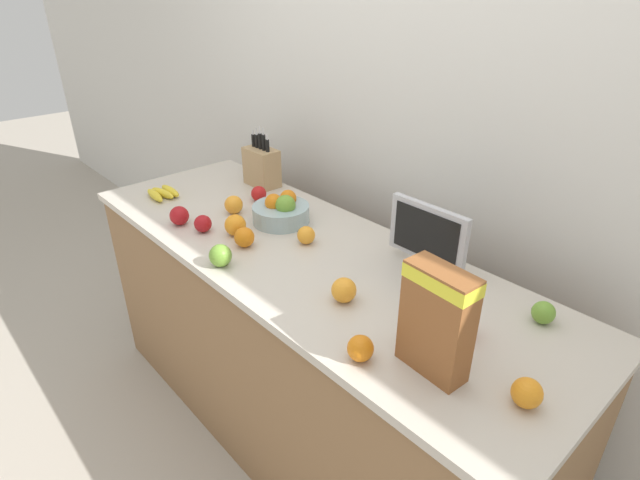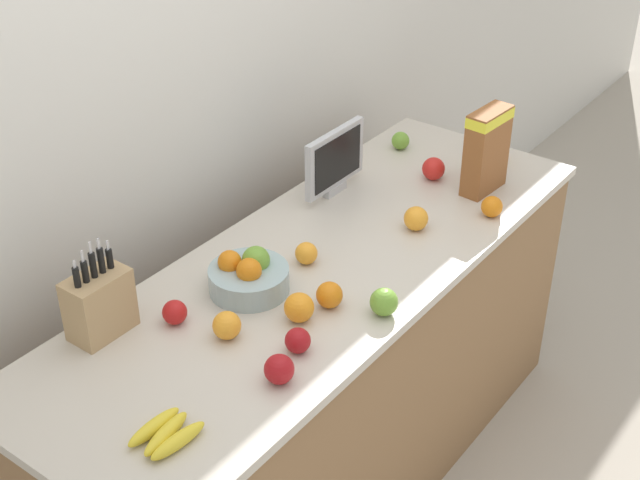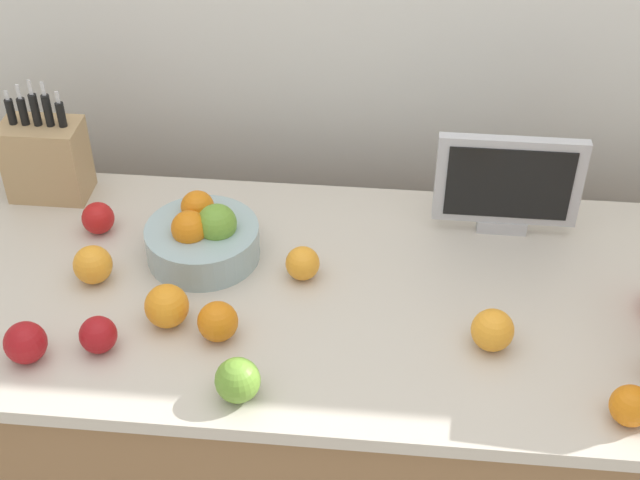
{
  "view_description": "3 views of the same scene",
  "coord_description": "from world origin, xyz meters",
  "px_view_note": "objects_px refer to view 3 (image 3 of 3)",
  "views": [
    {
      "loc": [
        1.24,
        -1.04,
        1.81
      ],
      "look_at": [
        0.09,
        0.0,
        0.99
      ],
      "focal_mm": 28.0,
      "sensor_mm": 36.0,
      "label": 1
    },
    {
      "loc": [
        -1.81,
        -1.34,
        2.4
      ],
      "look_at": [
        -0.07,
        -0.04,
        1.05
      ],
      "focal_mm": 50.0,
      "sensor_mm": 36.0,
      "label": 2
    },
    {
      "loc": [
        0.14,
        -1.31,
        2.09
      ],
      "look_at": [
        0.01,
        0.03,
        1.02
      ],
      "focal_mm": 50.0,
      "sensor_mm": 36.0,
      "label": 3
    }
  ],
  "objects_px": {
    "orange_by_cereal": "(167,306)",
    "small_monitor": "(508,183)",
    "apple_by_knife_block": "(25,343)",
    "apple_leftmost": "(98,218)",
    "orange_front_center": "(93,265)",
    "orange_front_left": "(492,330)",
    "apple_near_bananas": "(98,335)",
    "orange_mid_left": "(631,406)",
    "orange_back_center": "(218,321)",
    "apple_rightmost": "(238,380)",
    "knife_block": "(46,158)",
    "orange_mid_right": "(303,263)",
    "fruit_bowl": "(203,237)"
  },
  "relations": [
    {
      "from": "small_monitor",
      "to": "orange_back_center",
      "type": "xyz_separation_m",
      "value": [
        -0.54,
        -0.37,
        -0.09
      ]
    },
    {
      "from": "orange_front_left",
      "to": "knife_block",
      "type": "bearing_deg",
      "value": 157.65
    },
    {
      "from": "orange_mid_right",
      "to": "apple_rightmost",
      "type": "bearing_deg",
      "value": -102.83
    },
    {
      "from": "orange_mid_left",
      "to": "orange_back_center",
      "type": "bearing_deg",
      "value": 169.71
    },
    {
      "from": "apple_near_bananas",
      "to": "apple_leftmost",
      "type": "bearing_deg",
      "value": 106.68
    },
    {
      "from": "apple_rightmost",
      "to": "orange_mid_left",
      "type": "bearing_deg",
      "value": 0.93
    },
    {
      "from": "orange_mid_right",
      "to": "orange_by_cereal",
      "type": "bearing_deg",
      "value": -146.44
    },
    {
      "from": "apple_leftmost",
      "to": "orange_mid_right",
      "type": "height_order",
      "value": "same"
    },
    {
      "from": "orange_back_center",
      "to": "orange_front_left",
      "type": "relative_size",
      "value": 0.96
    },
    {
      "from": "knife_block",
      "to": "orange_mid_left",
      "type": "xyz_separation_m",
      "value": [
        1.18,
        -0.55,
        -0.06
      ]
    },
    {
      "from": "apple_leftmost",
      "to": "apple_near_bananas",
      "type": "bearing_deg",
      "value": -73.32
    },
    {
      "from": "orange_mid_right",
      "to": "orange_back_center",
      "type": "relative_size",
      "value": 0.91
    },
    {
      "from": "apple_by_knife_block",
      "to": "apple_near_bananas",
      "type": "height_order",
      "value": "apple_by_knife_block"
    },
    {
      "from": "orange_front_left",
      "to": "small_monitor",
      "type": "bearing_deg",
      "value": 83.34
    },
    {
      "from": "small_monitor",
      "to": "orange_back_center",
      "type": "bearing_deg",
      "value": -145.37
    },
    {
      "from": "apple_rightmost",
      "to": "orange_by_cereal",
      "type": "distance_m",
      "value": 0.24
    },
    {
      "from": "apple_rightmost",
      "to": "apple_near_bananas",
      "type": "bearing_deg",
      "value": 161.71
    },
    {
      "from": "apple_by_knife_block",
      "to": "apple_leftmost",
      "type": "distance_m",
      "value": 0.38
    },
    {
      "from": "orange_mid_right",
      "to": "orange_back_center",
      "type": "xyz_separation_m",
      "value": [
        -0.14,
        -0.19,
        0.0
      ]
    },
    {
      "from": "orange_mid_left",
      "to": "small_monitor",
      "type": "bearing_deg",
      "value": 109.48
    },
    {
      "from": "fruit_bowl",
      "to": "small_monitor",
      "type": "bearing_deg",
      "value": 12.91
    },
    {
      "from": "apple_by_knife_block",
      "to": "orange_mid_right",
      "type": "xyz_separation_m",
      "value": [
        0.47,
        0.27,
        -0.0
      ]
    },
    {
      "from": "small_monitor",
      "to": "orange_front_left",
      "type": "relative_size",
      "value": 3.81
    },
    {
      "from": "fruit_bowl",
      "to": "apple_near_bananas",
      "type": "bearing_deg",
      "value": -115.52
    },
    {
      "from": "fruit_bowl",
      "to": "orange_front_center",
      "type": "distance_m",
      "value": 0.23
    },
    {
      "from": "knife_block",
      "to": "apple_leftmost",
      "type": "xyz_separation_m",
      "value": [
        0.15,
        -0.13,
        -0.06
      ]
    },
    {
      "from": "apple_near_bananas",
      "to": "apple_rightmost",
      "type": "height_order",
      "value": "apple_rightmost"
    },
    {
      "from": "knife_block",
      "to": "orange_front_center",
      "type": "xyz_separation_m",
      "value": [
        0.18,
        -0.28,
        -0.05
      ]
    },
    {
      "from": "apple_rightmost",
      "to": "small_monitor",
      "type": "bearing_deg",
      "value": 47.03
    },
    {
      "from": "orange_front_left",
      "to": "apple_rightmost",
      "type": "bearing_deg",
      "value": -159.29
    },
    {
      "from": "orange_mid_left",
      "to": "orange_by_cereal",
      "type": "relative_size",
      "value": 0.85
    },
    {
      "from": "orange_front_left",
      "to": "apple_near_bananas",
      "type": "bearing_deg",
      "value": -173.86
    },
    {
      "from": "knife_block",
      "to": "orange_back_center",
      "type": "distance_m",
      "value": 0.63
    },
    {
      "from": "apple_near_bananas",
      "to": "orange_back_center",
      "type": "bearing_deg",
      "value": 13.85
    },
    {
      "from": "apple_leftmost",
      "to": "orange_by_cereal",
      "type": "xyz_separation_m",
      "value": [
        0.21,
        -0.26,
        0.01
      ]
    },
    {
      "from": "orange_back_center",
      "to": "orange_mid_right",
      "type": "bearing_deg",
      "value": 53.81
    },
    {
      "from": "apple_leftmost",
      "to": "orange_mid_left",
      "type": "relative_size",
      "value": 0.97
    },
    {
      "from": "knife_block",
      "to": "fruit_bowl",
      "type": "relative_size",
      "value": 1.23
    },
    {
      "from": "orange_by_cereal",
      "to": "small_monitor",
      "type": "bearing_deg",
      "value": 28.28
    },
    {
      "from": "orange_mid_left",
      "to": "orange_by_cereal",
      "type": "height_order",
      "value": "orange_by_cereal"
    },
    {
      "from": "small_monitor",
      "to": "orange_front_center",
      "type": "height_order",
      "value": "small_monitor"
    },
    {
      "from": "apple_leftmost",
      "to": "orange_by_cereal",
      "type": "relative_size",
      "value": 0.82
    },
    {
      "from": "small_monitor",
      "to": "orange_front_center",
      "type": "relative_size",
      "value": 3.85
    },
    {
      "from": "orange_by_cereal",
      "to": "orange_mid_left",
      "type": "bearing_deg",
      "value": -10.94
    },
    {
      "from": "orange_back_center",
      "to": "small_monitor",
      "type": "bearing_deg",
      "value": 34.63
    },
    {
      "from": "apple_leftmost",
      "to": "orange_front_center",
      "type": "distance_m",
      "value": 0.16
    },
    {
      "from": "apple_rightmost",
      "to": "orange_by_cereal",
      "type": "relative_size",
      "value": 0.95
    },
    {
      "from": "apple_rightmost",
      "to": "apple_leftmost",
      "type": "distance_m",
      "value": 0.57
    },
    {
      "from": "apple_rightmost",
      "to": "apple_by_knife_block",
      "type": "bearing_deg",
      "value": 172.26
    },
    {
      "from": "apple_rightmost",
      "to": "orange_back_center",
      "type": "xyz_separation_m",
      "value": [
        -0.06,
        0.14,
        -0.0
      ]
    }
  ]
}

